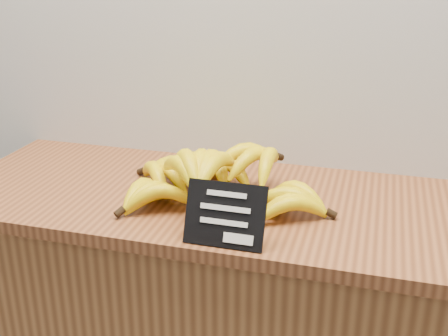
# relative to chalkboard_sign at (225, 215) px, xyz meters

# --- Properties ---
(counter_top) EXTENTS (1.38, 0.54, 0.03)m
(counter_top) POSITION_rel_chalkboard_sign_xyz_m (-0.05, 0.22, -0.08)
(counter_top) COLOR brown
(counter_top) RESTS_ON counter
(chalkboard_sign) EXTENTS (0.16, 0.06, 0.12)m
(chalkboard_sign) POSITION_rel_chalkboard_sign_xyz_m (0.00, 0.00, 0.00)
(chalkboard_sign) COLOR black
(chalkboard_sign) RESTS_ON counter_top
(banana_pile) EXTENTS (0.53, 0.37, 0.13)m
(banana_pile) POSITION_rel_chalkboard_sign_xyz_m (-0.09, 0.21, -0.01)
(banana_pile) COLOR yellow
(banana_pile) RESTS_ON counter_top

